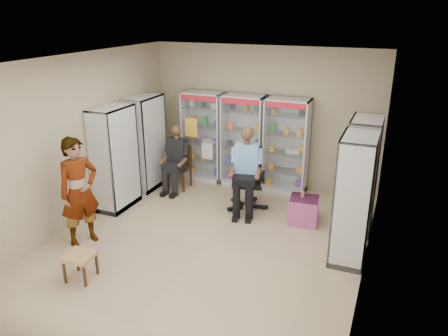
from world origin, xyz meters
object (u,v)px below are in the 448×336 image
at_px(cabinet_right_near, 353,199).
at_px(woven_stool_a, 304,210).
at_px(wooden_chair, 179,167).
at_px(cabinet_back_mid, 243,141).
at_px(cabinet_back_right, 286,146).
at_px(cabinet_back_left, 204,136).
at_px(pink_trunk, 304,210).
at_px(woven_stool_b, 81,266).
at_px(standing_man, 79,192).
at_px(seated_shopkeeper, 247,172).
at_px(cabinet_left_near, 115,158).
at_px(office_chair, 247,179).
at_px(cabinet_left_far, 146,143).
at_px(cabinet_right_far, 361,175).

bearing_deg(cabinet_right_near, woven_stool_a, 42.07).
bearing_deg(wooden_chair, cabinet_back_mid, 31.31).
distance_m(cabinet_right_near, woven_stool_a, 1.63).
xyz_separation_m(cabinet_back_mid, cabinet_right_near, (2.58, -2.23, 0.00)).
bearing_deg(cabinet_back_right, cabinet_back_mid, 180.00).
distance_m(cabinet_back_left, woven_stool_a, 2.96).
distance_m(pink_trunk, woven_stool_b, 3.94).
bearing_deg(standing_man, cabinet_right_near, -49.43).
height_order(woven_stool_b, standing_man, standing_man).
bearing_deg(seated_shopkeeper, pink_trunk, -18.00).
height_order(cabinet_back_right, woven_stool_a, cabinet_back_right).
relative_size(cabinet_left_near, woven_stool_a, 5.42).
relative_size(cabinet_back_mid, office_chair, 1.65).
relative_size(cabinet_right_near, office_chair, 1.65).
xyz_separation_m(seated_shopkeeper, standing_man, (-2.08, -2.23, 0.14)).
xyz_separation_m(cabinet_left_far, wooden_chair, (0.68, 0.20, -0.53)).
bearing_deg(pink_trunk, cabinet_back_left, 153.03).
bearing_deg(cabinet_right_far, standing_man, 118.92).
bearing_deg(seated_shopkeeper, cabinet_back_right, 58.33).
relative_size(cabinet_right_near, cabinet_left_near, 1.00).
bearing_deg(cabinet_right_near, seated_shopkeeper, 63.51).
bearing_deg(woven_stool_b, cabinet_right_near, 30.71).
bearing_deg(wooden_chair, pink_trunk, -11.86).
bearing_deg(cabinet_left_near, cabinet_back_left, 155.39).
height_order(cabinet_right_far, wooden_chair, cabinet_right_far).
height_order(seated_shopkeeper, woven_stool_b, seated_shopkeeper).
xyz_separation_m(cabinet_left_near, wooden_chair, (0.68, 1.30, -0.53)).
relative_size(pink_trunk, woven_stool_a, 1.37).
xyz_separation_m(cabinet_back_right, office_chair, (-0.44, -1.15, -0.39)).
bearing_deg(pink_trunk, cabinet_right_far, 12.53).
bearing_deg(cabinet_back_right, cabinet_back_left, 180.00).
height_order(cabinet_back_mid, seated_shopkeeper, cabinet_back_mid).
height_order(cabinet_back_mid, cabinet_back_right, same).
xyz_separation_m(woven_stool_a, woven_stool_b, (-2.56, -3.13, 0.02)).
bearing_deg(wooden_chair, cabinet_left_near, -117.61).
bearing_deg(pink_trunk, office_chair, 170.91).
xyz_separation_m(cabinet_back_mid, standing_man, (-1.58, -3.43, -0.08)).
distance_m(pink_trunk, woven_stool_a, 0.16).
height_order(cabinet_back_right, pink_trunk, cabinet_back_right).
height_order(cabinet_left_near, pink_trunk, cabinet_left_near).
bearing_deg(woven_stool_b, cabinet_back_right, 66.55).
height_order(cabinet_back_right, cabinet_left_far, same).
distance_m(cabinet_left_far, woven_stool_a, 3.62).
bearing_deg(woven_stool_b, seated_shopkeeper, 65.39).
bearing_deg(cabinet_left_near, woven_stool_a, 103.53).
relative_size(cabinet_left_far, woven_stool_a, 5.42).
bearing_deg(cabinet_back_left, cabinet_back_right, 0.00).
bearing_deg(woven_stool_a, seated_shopkeeper, -179.36).
xyz_separation_m(cabinet_back_left, cabinet_left_near, (-0.93, -2.03, 0.00)).
bearing_deg(cabinet_back_right, wooden_chair, -161.25).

